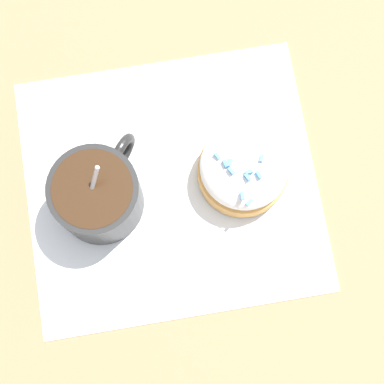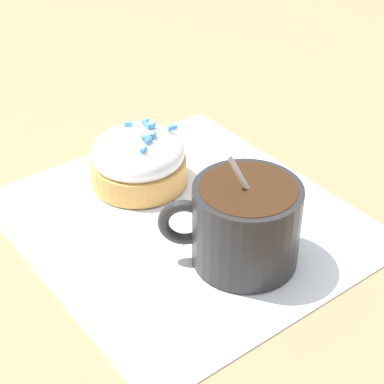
# 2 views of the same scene
# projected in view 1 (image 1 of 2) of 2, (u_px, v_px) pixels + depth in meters

# --- Properties ---
(ground_plane) EXTENTS (3.00, 3.00, 0.00)m
(ground_plane) POSITION_uv_depth(u_px,v_px,m) (171.00, 185.00, 0.64)
(ground_plane) COLOR #93704C
(paper_napkin) EXTENTS (0.29, 0.27, 0.00)m
(paper_napkin) POSITION_uv_depth(u_px,v_px,m) (171.00, 185.00, 0.63)
(paper_napkin) COLOR white
(paper_napkin) RESTS_ON ground_plane
(coffee_cup) EXTENTS (0.09, 0.10, 0.09)m
(coffee_cup) POSITION_uv_depth(u_px,v_px,m) (97.00, 194.00, 0.59)
(coffee_cup) COLOR black
(coffee_cup) RESTS_ON paper_napkin
(frosted_pastry) EXTENTS (0.09, 0.09, 0.06)m
(frosted_pastry) POSITION_uv_depth(u_px,v_px,m) (244.00, 173.00, 0.61)
(frosted_pastry) COLOR #D19347
(frosted_pastry) RESTS_ON paper_napkin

